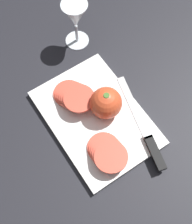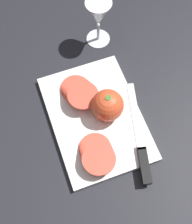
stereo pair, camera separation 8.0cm
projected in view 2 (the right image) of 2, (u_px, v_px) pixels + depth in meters
ground_plane at (110, 122)px, 0.84m from camera, size 3.00×3.00×0.00m
cutting_board at (96, 118)px, 0.84m from camera, size 0.33×0.23×0.02m
wine_glass at (98, 16)px, 0.86m from camera, size 0.07×0.07×0.15m
whole_tomato at (108, 105)px, 0.80m from camera, size 0.08×0.08×0.09m
knife at (142, 154)px, 0.78m from camera, size 0.28×0.09×0.01m
tomato_slice_stack_near at (97, 154)px, 0.77m from camera, size 0.12×0.09×0.03m
tomato_slice_stack_far at (79, 92)px, 0.84m from camera, size 0.13×0.09×0.04m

